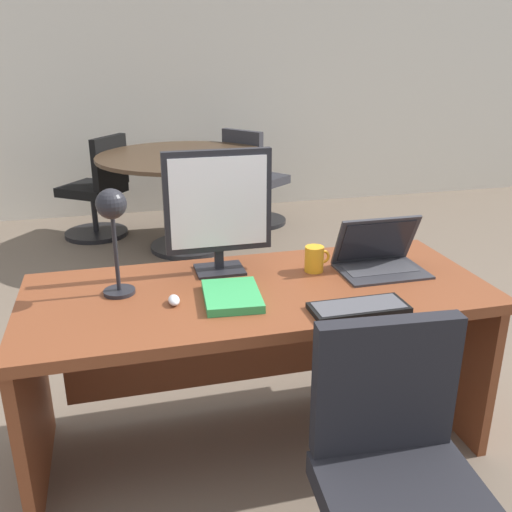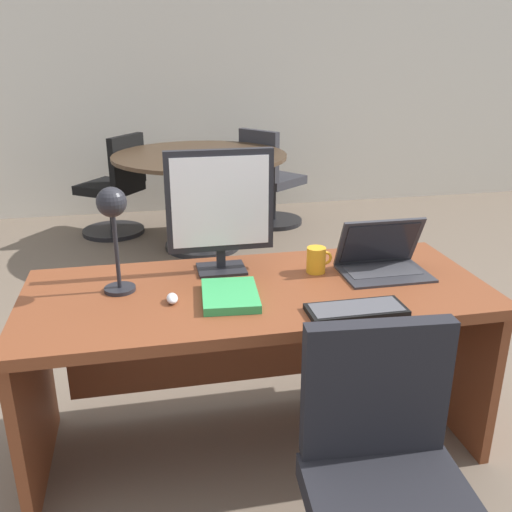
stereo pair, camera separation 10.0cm
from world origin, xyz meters
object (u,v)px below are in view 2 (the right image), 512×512
object	(u,v)px
laptop	(381,255)
desk_lamp	(113,217)
desk	(256,326)
mouse	(172,298)
coffee_mug	(317,260)
meeting_chair_far	(116,194)
monitor	(220,205)
meeting_table	(201,177)
meeting_chair_near	(269,186)
book	(230,295)
keyboard	(356,310)

from	to	relation	value
laptop	desk_lamp	distance (m)	1.09
desk	mouse	bearing A→B (deg)	-161.86
laptop	coffee_mug	size ratio (longest dim) A/B	3.25
meeting_chair_far	monitor	bearing A→B (deg)	-79.22
mouse	meeting_chair_far	bearing A→B (deg)	95.89
meeting_table	meeting_chair_near	xyz separation A→B (m)	(0.71, 0.54, -0.24)
monitor	desk_lamp	world-z (taller)	monitor
coffee_mug	meeting_chair_far	bearing A→B (deg)	107.42
desk_lamp	coffee_mug	size ratio (longest dim) A/B	3.80
mouse	book	xyz separation A→B (m)	(0.21, -0.02, -0.00)
desk	laptop	world-z (taller)	laptop
book	keyboard	bearing A→B (deg)	-25.48
book	meeting_chair_near	size ratio (longest dim) A/B	0.32
book	coffee_mug	distance (m)	0.44
desk_lamp	book	world-z (taller)	desk_lamp
laptop	desk_lamp	world-z (taller)	desk_lamp
coffee_mug	meeting_chair_far	size ratio (longest dim) A/B	0.12
meeting_chair_near	book	bearing A→B (deg)	-105.54
laptop	meeting_chair_far	xyz separation A→B (m)	(-1.20, 3.02, -0.42)
monitor	meeting_chair_near	bearing A→B (deg)	73.16
book	meeting_chair_near	xyz separation A→B (m)	(0.89, 3.19, -0.37)
mouse	desk_lamp	world-z (taller)	desk_lamp
meeting_table	meeting_chair_far	xyz separation A→B (m)	(-0.72, 0.53, -0.24)
book	meeting_table	size ratio (longest dim) A/B	0.21
keyboard	desk_lamp	distance (m)	0.94
book	meeting_chair_near	world-z (taller)	meeting_chair_near
keyboard	book	size ratio (longest dim) A/B	1.21
desk	book	world-z (taller)	book
monitor	meeting_chair_near	world-z (taller)	monitor
book	meeting_chair_far	bearing A→B (deg)	99.63
desk_lamp	book	bearing A→B (deg)	-19.08
mouse	coffee_mug	world-z (taller)	coffee_mug
keyboard	meeting_chair_far	world-z (taller)	meeting_chair_far
mouse	keyboard	bearing A→B (deg)	-18.84
laptop	desk_lamp	bearing A→B (deg)	-179.28
coffee_mug	desk_lamp	bearing A→B (deg)	-175.99
monitor	keyboard	size ratio (longest dim) A/B	1.45
book	coffee_mug	size ratio (longest dim) A/B	2.67
laptop	coffee_mug	world-z (taller)	laptop
mouse	meeting_chair_far	world-z (taller)	meeting_chair_far
book	coffee_mug	world-z (taller)	coffee_mug
monitor	book	world-z (taller)	monitor
mouse	meeting_chair_far	xyz separation A→B (m)	(-0.33, 3.16, -0.37)
desk	meeting_table	world-z (taller)	meeting_table
desk_lamp	book	distance (m)	0.52
keyboard	mouse	distance (m)	0.67
desk	meeting_chair_near	bearing A→B (deg)	76.00
monitor	mouse	world-z (taller)	monitor
keyboard	meeting_table	xyz separation A→B (m)	(-0.24, 2.85, -0.13)
laptop	meeting_chair_far	size ratio (longest dim) A/B	0.39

